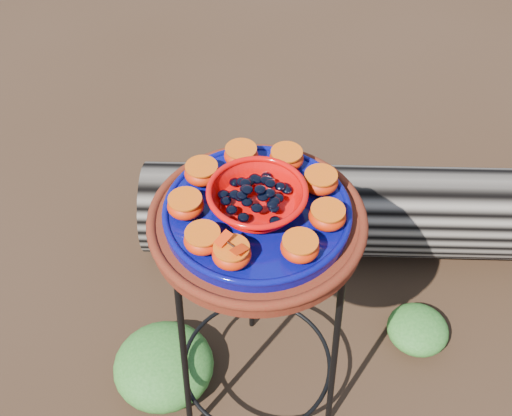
{
  "coord_description": "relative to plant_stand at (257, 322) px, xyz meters",
  "views": [
    {
      "loc": [
        -0.07,
        -0.89,
        1.71
      ],
      "look_at": [
        -0.0,
        0.0,
        0.76
      ],
      "focal_mm": 45.0,
      "sensor_mm": 36.0,
      "label": 1
    }
  ],
  "objects": [
    {
      "name": "orange_half_2",
      "position": [
        0.13,
        -0.05,
        0.43
      ],
      "size": [
        0.07,
        0.07,
        0.04
      ],
      "primitive_type": "ellipsoid",
      "color": "#B22209",
      "rests_on": "cobalt_plate"
    },
    {
      "name": "foliage_left",
      "position": [
        -0.26,
        0.06,
        -0.28
      ],
      "size": [
        0.29,
        0.29,
        0.14
      ],
      "primitive_type": "ellipsoid",
      "color": "#235E1B",
      "rests_on": "ground"
    },
    {
      "name": "red_bowl",
      "position": [
        0.0,
        0.0,
        0.44
      ],
      "size": [
        0.19,
        0.19,
        0.05
      ],
      "primitive_type": null,
      "color": "red",
      "rests_on": "cobalt_plate"
    },
    {
      "name": "butterfly",
      "position": [
        -0.06,
        -0.13,
        0.46
      ],
      "size": [
        0.08,
        0.08,
        0.01
      ],
      "primitive_type": null,
      "rotation": [
        0.0,
        0.0,
        0.76
      ],
      "color": "red",
      "rests_on": "orange_half_0"
    },
    {
      "name": "foliage_right",
      "position": [
        0.5,
        0.14,
        -0.3
      ],
      "size": [
        0.19,
        0.19,
        0.09
      ],
      "primitive_type": "ellipsoid",
      "color": "#235E1B",
      "rests_on": "ground"
    },
    {
      "name": "orange_half_5",
      "position": [
        -0.02,
        0.14,
        0.43
      ],
      "size": [
        0.07,
        0.07,
        0.04
      ],
      "primitive_type": "ellipsoid",
      "color": "#B22209",
      "rests_on": "cobalt_plate"
    },
    {
      "name": "orange_half_0",
      "position": [
        -0.06,
        -0.13,
        0.43
      ],
      "size": [
        0.07,
        0.07,
        0.04
      ],
      "primitive_type": "ellipsoid",
      "color": "#B22209",
      "rests_on": "cobalt_plate"
    },
    {
      "name": "orange_half_7",
      "position": [
        -0.14,
        0.0,
        0.43
      ],
      "size": [
        0.07,
        0.07,
        0.04
      ],
      "primitive_type": "ellipsoid",
      "color": "#B22209",
      "rests_on": "cobalt_plate"
    },
    {
      "name": "glass_gems",
      "position": [
        0.0,
        0.0,
        0.48
      ],
      "size": [
        0.15,
        0.15,
        0.03
      ],
      "primitive_type": null,
      "color": "black",
      "rests_on": "red_bowl"
    },
    {
      "name": "terracotta_saucer",
      "position": [
        0.0,
        0.0,
        0.37
      ],
      "size": [
        0.45,
        0.45,
        0.04
      ],
      "primitive_type": "cylinder",
      "color": "#620D09",
      "rests_on": "plant_stand"
    },
    {
      "name": "foliage_back",
      "position": [
        -0.11,
        0.67,
        -0.26
      ],
      "size": [
        0.35,
        0.35,
        0.18
      ],
      "primitive_type": "ellipsoid",
      "color": "#235E1B",
      "rests_on": "ground"
    },
    {
      "name": "orange_half_8",
      "position": [
        -0.11,
        -0.09,
        0.43
      ],
      "size": [
        0.07,
        0.07,
        0.04
      ],
      "primitive_type": "ellipsoid",
      "color": "#B22209",
      "rests_on": "cobalt_plate"
    },
    {
      "name": "cobalt_plate",
      "position": [
        0.0,
        0.0,
        0.4
      ],
      "size": [
        0.38,
        0.38,
        0.03
      ],
      "primitive_type": "cylinder",
      "color": "#000849",
      "rests_on": "terracotta_saucer"
    },
    {
      "name": "orange_half_6",
      "position": [
        -0.11,
        0.09,
        0.43
      ],
      "size": [
        0.07,
        0.07,
        0.04
      ],
      "primitive_type": "ellipsoid",
      "color": "#B22209",
      "rests_on": "cobalt_plate"
    },
    {
      "name": "orange_half_1",
      "position": [
        0.07,
        -0.12,
        0.43
      ],
      "size": [
        0.07,
        0.07,
        0.04
      ],
      "primitive_type": "ellipsoid",
      "color": "#B22209",
      "rests_on": "cobalt_plate"
    },
    {
      "name": "ground",
      "position": [
        0.0,
        0.0,
        -0.35
      ],
      "size": [
        60.0,
        60.0,
        0.0
      ],
      "primitive_type": "plane",
      "color": "black"
    },
    {
      "name": "orange_half_4",
      "position": [
        0.07,
        0.12,
        0.43
      ],
      "size": [
        0.07,
        0.07,
        0.04
      ],
      "primitive_type": "ellipsoid",
      "color": "#B22209",
      "rests_on": "cobalt_plate"
    },
    {
      "name": "plant_stand",
      "position": [
        0.0,
        0.0,
        0.0
      ],
      "size": [
        0.44,
        0.44,
        0.7
      ],
      "primitive_type": null,
      "color": "black",
      "rests_on": "ground"
    },
    {
      "name": "driftwood_log",
      "position": [
        0.48,
        0.53,
        -0.2
      ],
      "size": [
        1.65,
        0.58,
        0.3
      ],
      "primitive_type": null,
      "rotation": [
        0.0,
        0.0,
        -0.1
      ],
      "color": "black",
      "rests_on": "ground"
    },
    {
      "name": "orange_half_3",
      "position": [
        0.13,
        0.05,
        0.43
      ],
      "size": [
        0.07,
        0.07,
        0.04
      ],
      "primitive_type": "ellipsoid",
      "color": "#B22209",
      "rests_on": "cobalt_plate"
    }
  ]
}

